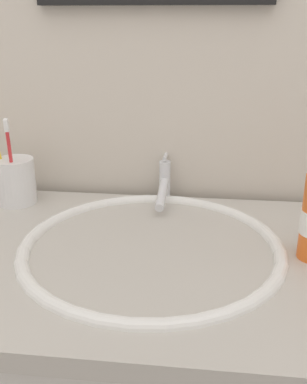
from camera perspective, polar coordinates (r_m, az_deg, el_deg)
tiled_wall_back at (r=0.98m, az=0.25°, el=17.01°), size 2.34×0.04×2.40m
sink_basin at (r=0.81m, az=-0.26°, el=-9.36°), size 0.45×0.45×0.11m
faucet at (r=0.96m, az=1.28°, el=0.98°), size 0.02×0.15×0.09m
toothbrush_cup at (r=1.00m, az=-16.76°, el=1.31°), size 0.08×0.08×0.10m
toothbrush_red at (r=0.96m, az=-17.37°, el=4.24°), size 0.02×0.03×0.18m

